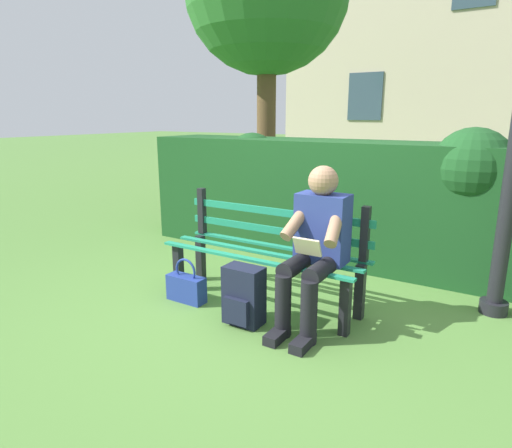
% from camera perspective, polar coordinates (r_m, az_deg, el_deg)
% --- Properties ---
extents(ground, '(60.00, 60.00, 0.00)m').
position_cam_1_polar(ground, '(3.73, 0.83, -10.29)').
color(ground, '#517F38').
extents(park_bench, '(1.72, 0.47, 0.88)m').
position_cam_1_polar(park_bench, '(3.62, 1.38, -3.71)').
color(park_bench, black).
rests_on(park_bench, ground).
extents(person_seated, '(0.44, 0.73, 1.19)m').
position_cam_1_polar(person_seated, '(3.20, 7.78, -2.50)').
color(person_seated, navy).
rests_on(person_seated, ground).
extents(hedge_backdrop, '(4.43, 0.86, 1.44)m').
position_cam_1_polar(hedge_backdrop, '(4.80, 10.61, 3.66)').
color(hedge_backdrop, '#19471E').
rests_on(hedge_backdrop, ground).
extents(building_facade, '(9.38, 2.96, 7.20)m').
position_cam_1_polar(building_facade, '(13.26, 27.13, 21.55)').
color(building_facade, '#BCAD93').
rests_on(building_facade, ground).
extents(backpack, '(0.29, 0.25, 0.45)m').
position_cam_1_polar(backpack, '(3.31, -1.64, -9.41)').
color(backpack, '#191E33').
rests_on(backpack, ground).
extents(handbag, '(0.34, 0.13, 0.38)m').
position_cam_1_polar(handbag, '(3.76, -9.12, -8.16)').
color(handbag, navy).
rests_on(handbag, ground).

